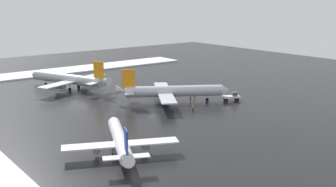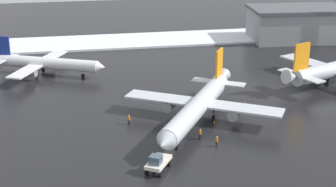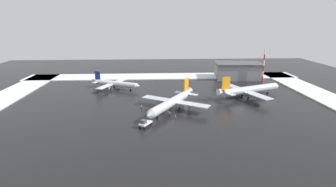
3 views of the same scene
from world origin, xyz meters
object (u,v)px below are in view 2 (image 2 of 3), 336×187
at_px(ground_crew_near_tug, 217,141).
at_px(traffic_cone_wingtip_side, 193,120).
at_px(traffic_cone_mid_line, 214,121).
at_px(airplane_foreground_jet, 46,63).
at_px(ground_crew_by_nose_gear, 129,119).
at_px(airplane_distant_tail, 199,105).
at_px(pushback_tug, 158,162).
at_px(traffic_cone_near_nose, 245,103).
at_px(ground_crew_mid_apron, 200,133).
at_px(cargo_hangar, 297,24).

height_order(ground_crew_near_tug, traffic_cone_wingtip_side, ground_crew_near_tug).
distance_m(traffic_cone_mid_line, traffic_cone_wingtip_side, 3.54).
relative_size(airplane_foreground_jet, ground_crew_by_nose_gear, 14.23).
xyz_separation_m(airplane_distant_tail, pushback_tug, (9.25, 14.69, -1.85)).
relative_size(ground_crew_by_nose_gear, traffic_cone_wingtip_side, 3.11).
xyz_separation_m(pushback_tug, traffic_cone_near_nose, (-19.62, -21.85, -1.01)).
bearing_deg(ground_crew_mid_apron, traffic_cone_near_nose, -148.15).
relative_size(ground_crew_mid_apron, cargo_hangar, 0.07).
bearing_deg(cargo_hangar, traffic_cone_near_nose, 61.21).
bearing_deg(traffic_cone_wingtip_side, ground_crew_near_tug, 96.95).
relative_size(ground_crew_near_tug, cargo_hangar, 0.07).
bearing_deg(pushback_tug, cargo_hangar, 175.44).
distance_m(pushback_tug, cargo_hangar, 82.52).
xyz_separation_m(pushback_tug, ground_crew_mid_apron, (-7.99, -8.67, -0.31)).
distance_m(ground_crew_by_nose_gear, traffic_cone_near_nose, 22.17).
relative_size(airplane_distant_tail, airplane_foreground_jet, 1.17).
relative_size(ground_crew_by_nose_gear, traffic_cone_near_nose, 3.11).
bearing_deg(airplane_foreground_jet, pushback_tug, -46.28).
xyz_separation_m(ground_crew_by_nose_gear, cargo_hangar, (-51.04, -49.84, 3.47)).
height_order(pushback_tug, ground_crew_by_nose_gear, pushback_tug).
xyz_separation_m(airplane_foreground_jet, ground_crew_mid_apron, (-23.65, 38.03, -1.57)).
bearing_deg(traffic_cone_mid_line, traffic_cone_wingtip_side, -18.96).
xyz_separation_m(airplane_foreground_jet, pushback_tug, (-15.66, 46.70, -1.26)).
bearing_deg(ground_crew_by_nose_gear, cargo_hangar, 111.95).
distance_m(pushback_tug, ground_crew_near_tug, 11.22).
bearing_deg(airplane_distant_tail, ground_crew_near_tug, 34.70).
xyz_separation_m(airplane_distant_tail, ground_crew_by_nose_gear, (11.10, -1.64, -2.17)).
height_order(ground_crew_near_tug, cargo_hangar, cargo_hangar).
height_order(ground_crew_near_tug, traffic_cone_mid_line, ground_crew_near_tug).
xyz_separation_m(airplane_foreground_jet, traffic_cone_mid_line, (-27.50, 32.31, -2.27)).
bearing_deg(pushback_tug, traffic_cone_near_nose, 170.15).
xyz_separation_m(airplane_foreground_jet, cargo_hangar, (-64.86, -19.48, 1.90)).
height_order(airplane_foreground_jet, ground_crew_by_nose_gear, airplane_foreground_jet).
distance_m(airplane_distant_tail, traffic_cone_near_nose, 12.92).
height_order(ground_crew_near_tug, ground_crew_mid_apron, same).
relative_size(ground_crew_near_tug, ground_crew_mid_apron, 1.00).
relative_size(ground_crew_mid_apron, traffic_cone_near_nose, 3.11).
relative_size(pushback_tug, cargo_hangar, 0.19).
distance_m(ground_crew_mid_apron, traffic_cone_mid_line, 6.93).
xyz_separation_m(cargo_hangar, traffic_cone_wingtip_side, (40.70, 50.64, -4.17)).
xyz_separation_m(airplane_distant_tail, ground_crew_near_tug, (-0.45, 9.06, -2.17)).
xyz_separation_m(pushback_tug, ground_crew_near_tug, (-9.70, -5.63, -0.31)).
relative_size(airplane_distant_tail, traffic_cone_mid_line, 51.86).
bearing_deg(ground_crew_mid_apron, cargo_hangar, -142.37).
xyz_separation_m(ground_crew_mid_apron, traffic_cone_wingtip_side, (-0.50, -6.87, -0.70)).
height_order(pushback_tug, cargo_hangar, cargo_hangar).
height_order(ground_crew_by_nose_gear, traffic_cone_near_nose, ground_crew_by_nose_gear).
bearing_deg(traffic_cone_mid_line, airplane_distant_tail, -6.62).
bearing_deg(ground_crew_by_nose_gear, ground_crew_near_tug, 24.81).
distance_m(airplane_distant_tail, ground_crew_near_tug, 9.33).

